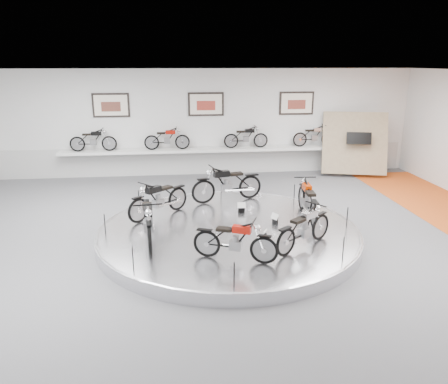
{
  "coord_description": "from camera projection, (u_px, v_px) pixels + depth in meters",
  "views": [
    {
      "loc": [
        -1.29,
        -9.66,
        4.23
      ],
      "look_at": [
        -0.07,
        0.6,
        1.14
      ],
      "focal_mm": 35.0,
      "sensor_mm": 36.0,
      "label": 1
    }
  ],
  "objects": [
    {
      "name": "poster_center",
      "position": [
        206.0,
        104.0,
        16.4
      ],
      "size": [
        1.35,
        0.06,
        0.88
      ],
      "primitive_type": "cube",
      "color": "#F2E5CF",
      "rests_on": "wall_back"
    },
    {
      "name": "poster_left",
      "position": [
        111.0,
        105.0,
        16.0
      ],
      "size": [
        1.35,
        0.06,
        0.88
      ],
      "primitive_type": "cube",
      "color": "#F2E5CF",
      "rests_on": "wall_back"
    },
    {
      "name": "shelf",
      "position": [
        207.0,
        150.0,
        16.64
      ],
      "size": [
        11.0,
        0.55,
        0.1
      ],
      "primitive_type": "cube",
      "color": "silver",
      "rests_on": "wall_back"
    },
    {
      "name": "shelf_bike_d",
      "position": [
        314.0,
        137.0,
        16.99
      ],
      "size": [
        1.22,
        0.43,
        0.73
      ],
      "primitive_type": null,
      "color": "silver",
      "rests_on": "shelf"
    },
    {
      "name": "wall_back",
      "position": [
        206.0,
        123.0,
        16.64
      ],
      "size": [
        16.0,
        0.0,
        16.0
      ],
      "primitive_type": "plane",
      "rotation": [
        1.57,
        0.0,
        0.0
      ],
      "color": "silver",
      "rests_on": "floor"
    },
    {
      "name": "platform_rim",
      "position": [
        228.0,
        229.0,
        10.76
      ],
      "size": [
        6.4,
        6.4,
        0.1
      ],
      "primitive_type": "torus",
      "color": "#B2B2BA",
      "rests_on": "display_platform"
    },
    {
      "name": "shelf_bike_c",
      "position": [
        246.0,
        138.0,
        16.69
      ],
      "size": [
        1.22,
        0.43,
        0.73
      ],
      "primitive_type": null,
      "color": "black",
      "rests_on": "shelf"
    },
    {
      "name": "wall_front",
      "position": [
        351.0,
        368.0,
        3.32
      ],
      "size": [
        16.0,
        0.0,
        16.0
      ],
      "primitive_type": "plane",
      "rotation": [
        -1.57,
        0.0,
        0.0
      ],
      "color": "silver",
      "rests_on": "floor"
    },
    {
      "name": "ceiling",
      "position": [
        231.0,
        73.0,
        9.4
      ],
      "size": [
        16.0,
        16.0,
        0.0
      ],
      "primitive_type": "plane",
      "rotation": [
        3.14,
        0.0,
        0.0
      ],
      "color": "white",
      "rests_on": "wall_back"
    },
    {
      "name": "bike_d",
      "position": [
        148.0,
        220.0,
        9.75
      ],
      "size": [
        0.79,
        1.85,
        1.06
      ],
      "primitive_type": null,
      "rotation": [
        0.0,
        0.0,
        4.8
      ],
      "color": "black",
      "rests_on": "display_platform"
    },
    {
      "name": "bike_f",
      "position": [
        304.0,
        228.0,
        9.5
      ],
      "size": [
        1.61,
        1.41,
        0.94
      ],
      "primitive_type": null,
      "rotation": [
        0.0,
        0.0,
        6.93
      ],
      "color": "silver",
      "rests_on": "display_platform"
    },
    {
      "name": "display_platform",
      "position": [
        228.0,
        234.0,
        10.79
      ],
      "size": [
        6.4,
        6.4,
        0.3
      ],
      "primitive_type": "cylinder",
      "color": "silver",
      "rests_on": "floor"
    },
    {
      "name": "floor",
      "position": [
        230.0,
        244.0,
        10.55
      ],
      "size": [
        16.0,
        16.0,
        0.0
      ],
      "primitive_type": "plane",
      "color": "#545457",
      "rests_on": "ground"
    },
    {
      "name": "display_panel",
      "position": [
        355.0,
        143.0,
        16.63
      ],
      "size": [
        2.56,
        1.52,
        2.3
      ],
      "primitive_type": "cube",
      "rotation": [
        -0.35,
        0.0,
        -0.26
      ],
      "color": "tan",
      "rests_on": "floor"
    },
    {
      "name": "shelf_bike_a",
      "position": [
        93.0,
        142.0,
        16.04
      ],
      "size": [
        1.22,
        0.43,
        0.73
      ],
      "primitive_type": null,
      "color": "black",
      "rests_on": "shelf"
    },
    {
      "name": "dado_band",
      "position": [
        207.0,
        160.0,
        17.03
      ],
      "size": [
        15.68,
        0.04,
        1.1
      ],
      "primitive_type": "cube",
      "color": "#BCBCBA",
      "rests_on": "floor"
    },
    {
      "name": "bike_b",
      "position": [
        227.0,
        183.0,
        12.69
      ],
      "size": [
        1.93,
        1.06,
        1.08
      ],
      "primitive_type": null,
      "rotation": [
        0.0,
        0.0,
        3.38
      ],
      "color": "black",
      "rests_on": "display_platform"
    },
    {
      "name": "bike_c",
      "position": [
        159.0,
        198.0,
        11.44
      ],
      "size": [
        1.65,
        1.55,
        0.99
      ],
      "primitive_type": null,
      "rotation": [
        0.0,
        0.0,
        3.87
      ],
      "color": "black",
      "rests_on": "display_platform"
    },
    {
      "name": "bike_a",
      "position": [
        308.0,
        199.0,
        11.31
      ],
      "size": [
        0.73,
        1.76,
        1.01
      ],
      "primitive_type": null,
      "rotation": [
        0.0,
        0.0,
        1.5
      ],
      "color": "#AD2800",
      "rests_on": "display_platform"
    },
    {
      "name": "poster_right",
      "position": [
        297.0,
        103.0,
        16.79
      ],
      "size": [
        1.35,
        0.06,
        0.88
      ],
      "primitive_type": "cube",
      "color": "#F2E5CF",
      "rests_on": "wall_back"
    },
    {
      "name": "shelf_bike_b",
      "position": [
        167.0,
        140.0,
        16.35
      ],
      "size": [
        1.22,
        0.43,
        0.73
      ],
      "primitive_type": null,
      "color": "#9A1107",
      "rests_on": "shelf"
    },
    {
      "name": "bike_e",
      "position": [
        235.0,
        240.0,
        8.88
      ],
      "size": [
        1.61,
        1.09,
        0.9
      ],
      "primitive_type": null,
      "rotation": [
        0.0,
        0.0,
        5.88
      ],
      "color": "#9A1107",
      "rests_on": "display_platform"
    }
  ]
}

